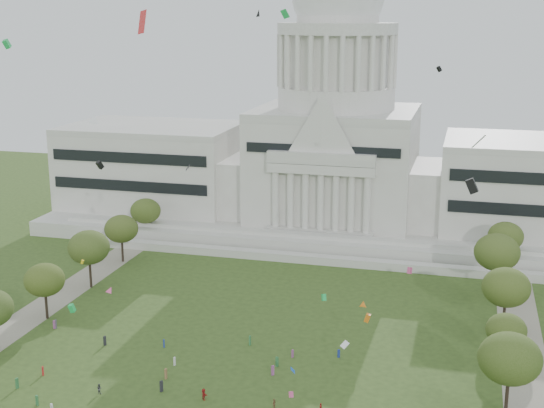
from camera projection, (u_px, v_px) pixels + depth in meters
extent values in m
cube|color=beige|center=(334.00, 221.00, 217.51)|extent=(160.00, 60.00, 4.00)
cube|color=beige|center=(310.00, 259.00, 186.82)|extent=(130.00, 3.00, 2.00)
cube|color=beige|center=(317.00, 244.00, 193.95)|extent=(140.00, 3.00, 5.00)
cube|color=beige|center=(154.00, 167.00, 227.01)|extent=(50.00, 34.00, 22.00)
cube|color=beige|center=(540.00, 188.00, 199.76)|extent=(50.00, 34.00, 22.00)
cube|color=beige|center=(241.00, 184.00, 218.94)|extent=(12.00, 26.00, 16.00)
cube|color=beige|center=(431.00, 195.00, 205.56)|extent=(12.00, 26.00, 16.00)
cube|color=beige|center=(335.00, 167.00, 212.65)|extent=(44.00, 38.00, 28.00)
cube|color=beige|center=(321.00, 169.00, 193.12)|extent=(28.00, 3.00, 2.40)
cube|color=black|center=(129.00, 172.00, 210.40)|extent=(46.00, 0.40, 11.00)
cylinder|color=beige|center=(336.00, 97.00, 207.90)|extent=(32.00, 32.00, 6.00)
cylinder|color=beige|center=(337.00, 60.00, 205.45)|extent=(28.00, 28.00, 14.00)
cylinder|color=beige|center=(337.00, 28.00, 203.37)|extent=(32.40, 32.40, 3.00)
cylinder|color=beige|center=(338.00, 7.00, 202.03)|extent=(22.00, 22.00, 8.00)
cube|color=gray|center=(19.00, 324.00, 150.21)|extent=(8.00, 160.00, 0.04)
cube|color=gray|center=(526.00, 382.00, 126.43)|extent=(8.00, 160.00, 0.04)
cylinder|color=black|center=(507.00, 398.00, 114.84)|extent=(0.56, 0.56, 6.20)
ellipsoid|color=#304716|center=(510.00, 359.00, 113.23)|extent=(9.55, 9.55, 7.82)
cylinder|color=black|center=(46.00, 306.00, 152.27)|extent=(0.56, 0.56, 5.27)
ellipsoid|color=#3D5017|center=(44.00, 280.00, 150.90)|extent=(8.12, 8.12, 6.65)
cylinder|color=black|center=(504.00, 356.00, 130.97)|extent=(0.56, 0.56, 4.56)
ellipsoid|color=#344717|center=(506.00, 330.00, 129.79)|extent=(7.01, 7.01, 5.74)
cylinder|color=black|center=(90.00, 275.00, 169.52)|extent=(0.56, 0.56, 6.03)
ellipsoid|color=#364A1A|center=(89.00, 247.00, 167.95)|extent=(9.29, 9.29, 7.60)
cylinder|color=black|center=(504.00, 318.00, 145.29)|extent=(0.56, 0.56, 5.97)
ellipsoid|color=#3B4E19|center=(506.00, 287.00, 143.74)|extent=(9.19, 9.19, 7.52)
cylinder|color=black|center=(122.00, 251.00, 187.30)|extent=(0.56, 0.56, 5.41)
ellipsoid|color=#3B4A19|center=(121.00, 229.00, 185.90)|extent=(8.33, 8.33, 6.81)
cylinder|color=black|center=(495.00, 282.00, 164.44)|extent=(0.56, 0.56, 6.37)
ellipsoid|color=#3C4E1B|center=(497.00, 252.00, 162.79)|extent=(9.82, 9.82, 8.03)
cylinder|color=black|center=(146.00, 231.00, 204.71)|extent=(0.56, 0.56, 5.32)
ellipsoid|color=#354916|center=(146.00, 211.00, 203.33)|extent=(8.19, 8.19, 6.70)
cylinder|color=black|center=(504.00, 260.00, 180.75)|extent=(0.56, 0.56, 5.47)
ellipsoid|color=#3D4F1B|center=(506.00, 236.00, 179.34)|extent=(8.42, 8.42, 6.89)
imported|color=olive|center=(274.00, 404.00, 117.75)|extent=(0.73, 1.09, 1.71)
imported|color=#B21E1E|center=(204.00, 394.00, 120.54)|extent=(1.74, 1.77, 1.92)
imported|color=#4C4C51|center=(99.00, 389.00, 122.48)|extent=(0.91, 0.64, 1.72)
imported|color=#B21E1E|center=(321.00, 408.00, 116.74)|extent=(0.57, 0.94, 1.54)
cube|color=navy|center=(339.00, 353.00, 135.41)|extent=(0.47, 0.43, 1.50)
cube|color=#33723F|center=(17.00, 383.00, 124.19)|extent=(0.36, 0.52, 1.82)
cube|color=#26262B|center=(105.00, 341.00, 140.30)|extent=(0.46, 0.56, 1.81)
cube|color=navy|center=(164.00, 343.00, 139.47)|extent=(0.41, 0.48, 1.53)
cube|color=#4C4C51|center=(56.00, 324.00, 147.97)|extent=(0.51, 0.55, 1.76)
cube|color=#33723F|center=(277.00, 362.00, 131.86)|extent=(0.52, 0.37, 1.81)
cube|color=#994C8C|center=(293.00, 354.00, 135.38)|extent=(0.38, 0.46, 1.48)
cube|color=silver|center=(175.00, 361.00, 132.31)|extent=(0.29, 0.43, 1.54)
cube|color=#26262B|center=(161.00, 386.00, 123.06)|extent=(0.49, 0.59, 1.91)
cube|color=#994C8C|center=(273.00, 370.00, 128.71)|extent=(0.53, 0.54, 1.76)
cube|color=#33723F|center=(250.00, 340.00, 140.42)|extent=(0.31, 0.48, 1.81)
cube|color=olive|center=(166.00, 374.00, 127.44)|extent=(0.32, 0.49, 1.83)
cube|color=#33723F|center=(37.00, 400.00, 118.76)|extent=(0.53, 0.45, 1.70)
cube|color=#B21E1E|center=(43.00, 371.00, 128.67)|extent=(0.42, 0.50, 1.60)
cube|color=#994C8C|center=(54.00, 325.00, 147.72)|extent=(0.44, 0.53, 1.70)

